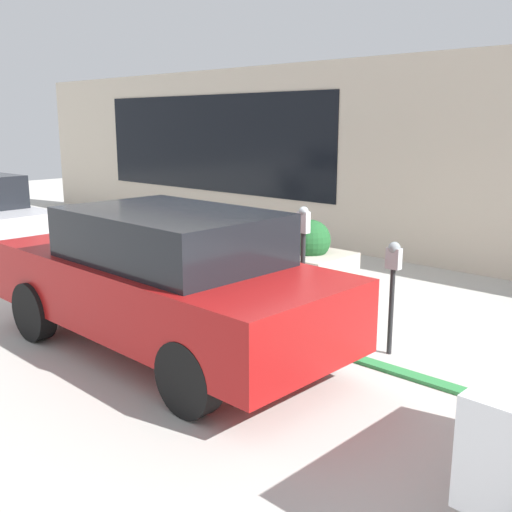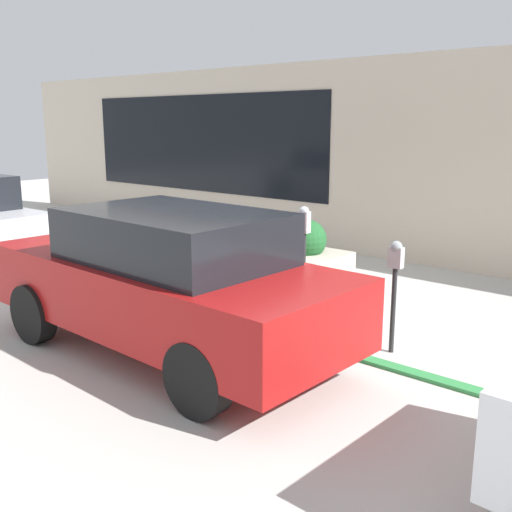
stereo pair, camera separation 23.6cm
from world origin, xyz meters
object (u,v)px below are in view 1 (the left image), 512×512
Objects in this scene: parking_meter_nearest at (393,274)px; planter_box at (310,260)px; parking_meter_middle at (233,250)px; parked_car_middle at (164,279)px; parking_meter_second at (303,248)px; parking_meter_fourth at (177,227)px.

parking_meter_nearest reaches higher than planter_box.
parked_car_middle is at bearing 108.59° from parking_meter_middle.
parking_meter_second is at bearing 125.18° from planter_box.
parking_meter_second is 1.33× the size of planter_box.
parking_meter_nearest is 1.24m from parking_meter_second.
parking_meter_middle is (1.17, 0.02, -0.20)m from parking_meter_second.
parking_meter_fourth is at bearing 55.52° from planter_box.
parking_meter_second is 2.38m from parking_meter_fourth.
parking_meter_middle is 1.71m from parked_car_middle.
planter_box is at bearing -88.79° from parking_meter_middle.
parking_meter_fourth is 0.31× the size of parked_car_middle.
planter_box is (1.21, -1.72, -0.64)m from parking_meter_second.
planter_box is (-1.17, -1.71, -0.61)m from parking_meter_fourth.
parking_meter_middle is 1.79m from planter_box.
parked_car_middle reaches higher than planter_box.
parking_meter_fourth is 2.41m from parked_car_middle.
planter_box is 3.44m from parked_car_middle.
parking_meter_fourth reaches higher than planter_box.
parking_meter_second reaches higher than parking_meter_nearest.
parking_meter_nearest is at bearing -179.71° from parking_meter_middle.
parking_meter_second is 0.34× the size of parked_car_middle.
parking_meter_middle reaches higher than parking_meter_nearest.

